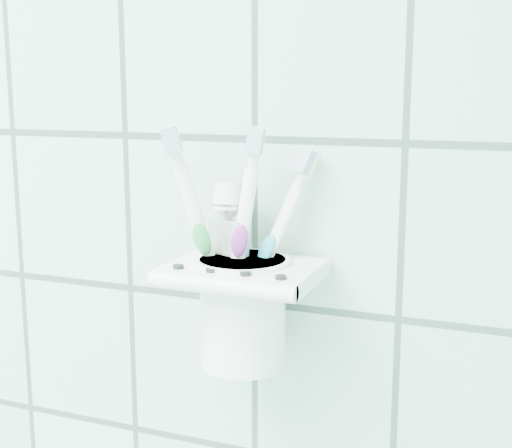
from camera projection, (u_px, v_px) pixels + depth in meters
holder_bracket at (245, 274)px, 0.56m from camera, size 0.12×0.10×0.04m
cup at (243, 307)px, 0.57m from camera, size 0.08×0.08×0.09m
toothbrush_pink at (234, 235)px, 0.57m from camera, size 0.05×0.03×0.19m
toothbrush_blue at (225, 245)px, 0.56m from camera, size 0.06×0.05×0.18m
toothbrush_orange at (222, 242)px, 0.56m from camera, size 0.03×0.03×0.19m
toothpaste_tube at (227, 256)px, 0.57m from camera, size 0.04×0.04×0.14m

